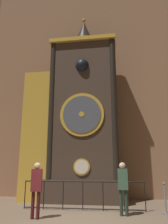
# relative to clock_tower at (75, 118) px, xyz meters

# --- Properties ---
(cathedral_back_wall) EXTENTS (24.00, 0.32, 15.47)m
(cathedral_back_wall) POSITION_rel_clock_tower_xyz_m (0.54, 1.41, 3.77)
(cathedral_back_wall) COLOR #936B4C
(cathedral_back_wall) RESTS_ON ground_plane
(clock_tower) EXTENTS (5.00, 1.79, 9.71)m
(clock_tower) POSITION_rel_clock_tower_xyz_m (0.00, 0.00, 0.00)
(clock_tower) COLOR #423328
(clock_tower) RESTS_ON ground_plane
(railing_fence) EXTENTS (4.66, 0.05, 1.06)m
(railing_fence) POSITION_rel_clock_tower_xyz_m (0.70, -1.88, -3.36)
(railing_fence) COLOR black
(railing_fence) RESTS_ON ground_plane
(visitor_near) EXTENTS (0.38, 0.28, 1.73)m
(visitor_near) POSITION_rel_clock_tower_xyz_m (-0.59, -3.46, -2.90)
(visitor_near) COLOR #461518
(visitor_near) RESTS_ON ground_plane
(visitor_far) EXTENTS (0.35, 0.24, 1.74)m
(visitor_far) POSITION_rel_clock_tower_xyz_m (2.21, -2.63, -2.89)
(visitor_far) COLOR #213427
(visitor_far) RESTS_ON ground_plane
(stanchion_post) EXTENTS (0.28, 0.28, 1.05)m
(stanchion_post) POSITION_rel_clock_tower_xyz_m (3.66, -2.11, -3.60)
(stanchion_post) COLOR gray
(stanchion_post) RESTS_ON ground_plane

